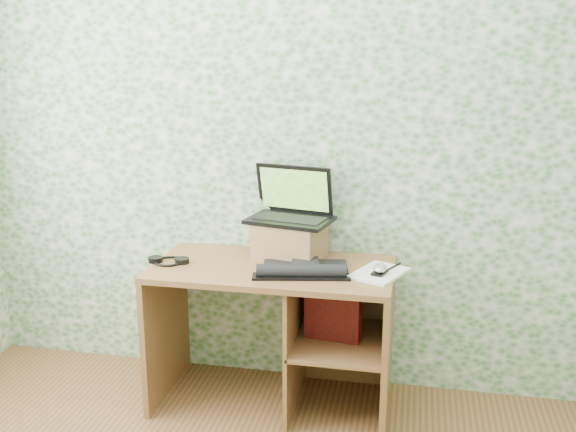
% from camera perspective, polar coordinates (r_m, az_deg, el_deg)
% --- Properties ---
extents(wall_back, '(3.50, 0.00, 3.50)m').
position_cam_1_polar(wall_back, '(3.37, -0.28, 6.08)').
color(wall_back, silver).
rests_on(wall_back, ground).
extents(desk, '(1.20, 0.60, 0.75)m').
position_cam_1_polar(desk, '(3.32, 0.08, -8.81)').
color(desk, brown).
rests_on(desk, floor).
extents(riser, '(0.38, 0.33, 0.20)m').
position_cam_1_polar(riser, '(3.30, 0.18, -2.15)').
color(riser, brown).
rests_on(riser, desk).
extents(laptop, '(0.46, 0.37, 0.28)m').
position_cam_1_polar(laptop, '(3.30, 0.33, 0.77)').
color(laptop, black).
rests_on(laptop, riser).
extents(keyboard, '(0.47, 0.31, 0.06)m').
position_cam_1_polar(keyboard, '(3.11, 1.39, -4.73)').
color(keyboard, black).
rests_on(keyboard, desk).
extents(headphones, '(0.21, 0.16, 0.03)m').
position_cam_1_polar(headphones, '(3.32, -10.56, -3.93)').
color(headphones, black).
rests_on(headphones, desk).
extents(notepad, '(0.30, 0.34, 0.01)m').
position_cam_1_polar(notepad, '(3.13, 8.12, -5.04)').
color(notepad, white).
rests_on(notepad, desk).
extents(mouse, '(0.09, 0.12, 0.04)m').
position_cam_1_polar(mouse, '(3.10, 8.16, -4.78)').
color(mouse, silver).
rests_on(mouse, notepad).
extents(pen, '(0.07, 0.13, 0.01)m').
position_cam_1_polar(pen, '(3.19, 9.31, -4.50)').
color(pen, black).
rests_on(pen, notepad).
extents(red_box, '(0.29, 0.13, 0.33)m').
position_cam_1_polar(red_box, '(3.23, 4.06, -8.09)').
color(red_box, maroon).
rests_on(red_box, desk).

